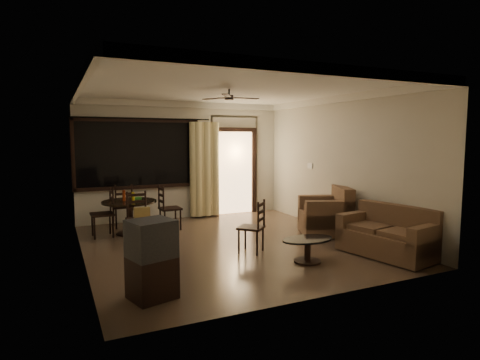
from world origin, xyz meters
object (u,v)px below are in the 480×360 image
dining_chair_north (123,214)px  dining_chair_west (103,223)px  tv_cabinet (152,259)px  coffee_table (308,246)px  side_chair (252,237)px  armchair (328,215)px  dining_chair_south (139,227)px  dining_table (129,208)px  dining_chair_east (170,216)px  sofa (389,236)px

dining_chair_north → dining_chair_west: bearing=54.3°
tv_cabinet → coffee_table: size_ratio=1.12×
side_chair → armchair: bearing=150.2°
dining_chair_north → tv_cabinet: bearing=83.9°
dining_chair_west → dining_chair_south: (0.55, -0.83, 0.02)m
dining_chair_south → tv_cabinet: (-0.36, -2.62, 0.18)m
dining_chair_north → coffee_table: (2.22, -3.80, -0.03)m
dining_chair_south → armchair: bearing=-15.6°
dining_table → dining_chair_east: dining_chair_east is taller
dining_chair_north → coffee_table: 4.40m
dining_chair_south → dining_chair_north: (-0.06, 1.56, -0.02)m
dining_table → dining_chair_north: bearing=92.4°
sofa → armchair: 1.63m
dining_chair_south → dining_chair_west: bearing=121.5°
sofa → side_chair: 2.27m
dining_chair_south → tv_cabinet: tv_cabinet is taller
dining_chair_west → dining_chair_north: (0.49, 0.74, 0.00)m
dining_chair_east → dining_chair_north: bearing=49.9°
dining_table → dining_chair_east: size_ratio=1.14×
dining_chair_east → side_chair: 2.40m
armchair → dining_chair_north: bearing=169.5°
sofa → coffee_table: (-1.43, 0.26, -0.07)m
dining_chair_west → dining_table: bearing=91.4°
dining_table → dining_chair_east: bearing=1.9°
dining_table → tv_cabinet: tv_cabinet is taller
dining_chair_south → armchair: size_ratio=0.77×
dining_chair_west → tv_cabinet: (0.19, -3.45, 0.20)m
dining_chair_west → tv_cabinet: size_ratio=0.98×
dining_table → coffee_table: size_ratio=1.25×
dining_chair_west → armchair: (4.14, -1.69, 0.11)m
coffee_table → side_chair: bearing=122.5°
tv_cabinet → armchair: tv_cabinet is taller
tv_cabinet → dining_chair_east: bearing=55.7°
coffee_table → dining_chair_north: bearing=120.3°
dining_table → tv_cabinet: 3.50m
dining_table → dining_chair_west: size_ratio=1.14×
coffee_table → dining_chair_west: bearing=131.5°
dining_chair_south → side_chair: bearing=-42.4°
dining_chair_east → coffee_table: (1.36, -3.12, -0.03)m
dining_chair_south → coffee_table: dining_chair_south is taller
dining_chair_north → sofa: 5.46m
dining_chair_west → dining_chair_east: (1.35, 0.06, 0.00)m
dining_table → side_chair: 2.79m
dining_chair_east → sofa: dining_chair_east is taller
dining_table → dining_chair_east: 0.87m
armchair → side_chair: 2.04m
coffee_table → armchair: bearing=43.8°
dining_table → side_chair: (1.65, -2.23, -0.27)m
dining_chair_north → side_chair: bearing=117.7°
dining_chair_north → tv_cabinet: tv_cabinet is taller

